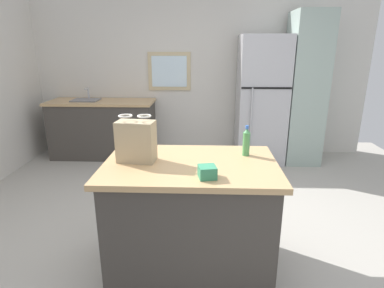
# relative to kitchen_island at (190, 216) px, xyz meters

# --- Properties ---
(ground) EXTENTS (6.43, 6.43, 0.00)m
(ground) POSITION_rel_kitchen_island_xyz_m (0.00, 0.36, -0.45)
(ground) COLOR #ADA89E
(back_wall) EXTENTS (5.35, 0.13, 2.51)m
(back_wall) POSITION_rel_kitchen_island_xyz_m (-0.01, 3.04, 0.80)
(back_wall) COLOR silver
(back_wall) RESTS_ON ground
(kitchen_island) EXTENTS (1.28, 0.85, 0.90)m
(kitchen_island) POSITION_rel_kitchen_island_xyz_m (0.00, 0.00, 0.00)
(kitchen_island) COLOR #423D38
(kitchen_island) RESTS_ON ground
(refrigerator) EXTENTS (0.71, 0.74, 1.88)m
(refrigerator) POSITION_rel_kitchen_island_xyz_m (0.95, 2.61, 0.48)
(refrigerator) COLOR #B7B7BC
(refrigerator) RESTS_ON ground
(tall_cabinet) EXTENTS (0.51, 0.66, 2.20)m
(tall_cabinet) POSITION_rel_kitchen_island_xyz_m (1.58, 2.61, 0.65)
(tall_cabinet) COLOR #9EB2A8
(tall_cabinet) RESTS_ON ground
(sink_counter) EXTENTS (1.63, 0.64, 1.09)m
(sink_counter) POSITION_rel_kitchen_island_xyz_m (-1.52, 2.66, 0.01)
(sink_counter) COLOR #423D38
(sink_counter) RESTS_ON ground
(shopping_bag) EXTENTS (0.29, 0.18, 0.35)m
(shopping_bag) POSITION_rel_kitchen_island_xyz_m (-0.40, 0.02, 0.60)
(shopping_bag) COLOR tan
(shopping_bag) RESTS_ON kitchen_island
(small_box) EXTENTS (0.13, 0.13, 0.08)m
(small_box) POSITION_rel_kitchen_island_xyz_m (0.12, -0.27, 0.49)
(small_box) COLOR #388E66
(small_box) RESTS_ON kitchen_island
(bottle) EXTENTS (0.06, 0.06, 0.24)m
(bottle) POSITION_rel_kitchen_island_xyz_m (0.43, 0.18, 0.56)
(bottle) COLOR #4C9956
(bottle) RESTS_ON kitchen_island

